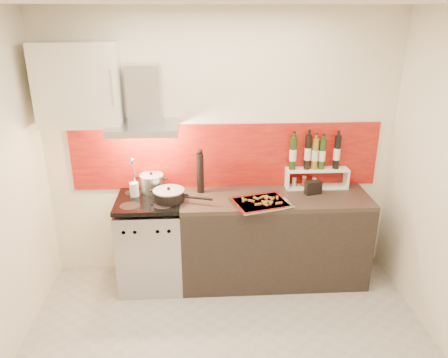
{
  "coord_description": "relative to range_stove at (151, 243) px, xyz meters",
  "views": [
    {
      "loc": [
        -0.21,
        -2.66,
        2.56
      ],
      "look_at": [
        0.0,
        0.95,
        1.15
      ],
      "focal_mm": 35.0,
      "sensor_mm": 36.0,
      "label": 1
    }
  ],
  "objects": [
    {
      "name": "saute_pan",
      "position": [
        0.2,
        -0.04,
        0.52
      ],
      "size": [
        0.55,
        0.29,
        0.13
      ],
      "color": "black",
      "rests_on": "range_stove"
    },
    {
      "name": "ceiling",
      "position": [
        0.7,
        -1.1,
        2.16
      ],
      "size": [
        3.4,
        2.8,
        0.02
      ],
      "primitive_type": "cube",
      "color": "white",
      "rests_on": "back_wall"
    },
    {
      "name": "upper_cabinet",
      "position": [
        -0.55,
        0.13,
        1.51
      ],
      "size": [
        0.7,
        0.35,
        0.72
      ],
      "primitive_type": "cube",
      "color": "beige",
      "rests_on": "back_wall"
    },
    {
      "name": "back_wall",
      "position": [
        0.7,
        0.3,
        0.86
      ],
      "size": [
        3.4,
        0.02,
        2.6
      ],
      "primitive_type": "cube",
      "color": "silver",
      "rests_on": "ground"
    },
    {
      "name": "caddy_box",
      "position": [
        1.57,
        0.05,
        0.52
      ],
      "size": [
        0.17,
        0.11,
        0.14
      ],
      "primitive_type": "cube",
      "rotation": [
        0.0,
        0.0,
        0.25
      ],
      "color": "black",
      "rests_on": "counter"
    },
    {
      "name": "counter",
      "position": [
        1.2,
        0.0,
        0.01
      ],
      "size": [
        1.8,
        0.6,
        0.9
      ],
      "color": "black",
      "rests_on": "ground"
    },
    {
      "name": "pepper_mill",
      "position": [
        0.49,
        0.16,
        0.67
      ],
      "size": [
        0.07,
        0.07,
        0.44
      ],
      "color": "black",
      "rests_on": "counter"
    },
    {
      "name": "range_stove",
      "position": [
        0.0,
        0.0,
        0.0
      ],
      "size": [
        0.6,
        0.6,
        0.91
      ],
      "color": "#B7B7BA",
      "rests_on": "ground"
    },
    {
      "name": "step_shelf",
      "position": [
        1.61,
        0.21,
        0.71
      ],
      "size": [
        0.61,
        0.17,
        0.54
      ],
      "color": "white",
      "rests_on": "counter"
    },
    {
      "name": "stock_pot",
      "position": [
        0.02,
        0.19,
        0.55
      ],
      "size": [
        0.23,
        0.23,
        0.2
      ],
      "color": "#B7B7BA",
      "rests_on": "range_stove"
    },
    {
      "name": "range_hood",
      "position": [
        0.0,
        0.14,
        1.3
      ],
      "size": [
        0.62,
        0.5,
        0.61
      ],
      "color": "#B7B7BA",
      "rests_on": "back_wall"
    },
    {
      "name": "utensil_jar",
      "position": [
        -0.13,
        0.07,
        0.58
      ],
      "size": [
        0.09,
        0.13,
        0.41
      ],
      "color": "silver",
      "rests_on": "range_stove"
    },
    {
      "name": "backsplash",
      "position": [
        0.75,
        0.29,
        0.78
      ],
      "size": [
        3.0,
        0.02,
        0.64
      ],
      "primitive_type": "cube",
      "color": "maroon",
      "rests_on": "back_wall"
    },
    {
      "name": "baking_tray",
      "position": [
        1.04,
        -0.16,
        0.47
      ],
      "size": [
        0.58,
        0.5,
        0.03
      ],
      "color": "silver",
      "rests_on": "counter"
    }
  ]
}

